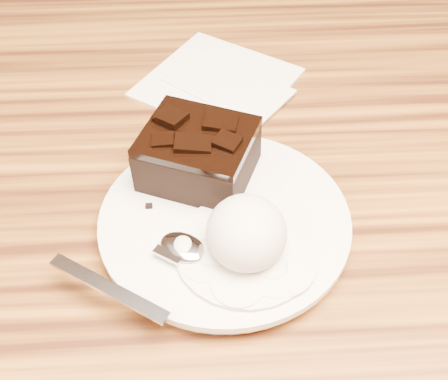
{
  "coord_description": "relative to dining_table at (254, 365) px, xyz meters",
  "views": [
    {
      "loc": [
        -0.06,
        -0.39,
        1.14
      ],
      "look_at": [
        -0.04,
        -0.05,
        0.79
      ],
      "focal_mm": 47.82,
      "sensor_mm": 36.0,
      "label": 1
    }
  ],
  "objects": [
    {
      "name": "dining_table",
      "position": [
        0.0,
        0.0,
        0.0
      ],
      "size": [
        1.2,
        0.8,
        0.75
      ],
      "primitive_type": null,
      "color": "#3A1D0F",
      "rests_on": "floor"
    },
    {
      "name": "plate",
      "position": [
        -0.04,
        -0.06,
        0.38
      ],
      "size": [
        0.21,
        0.21,
        0.02
      ],
      "primitive_type": "cylinder",
      "color": "white",
      "rests_on": "dining_table"
    },
    {
      "name": "brownie",
      "position": [
        -0.06,
        -0.01,
        0.41
      ],
      "size": [
        0.11,
        0.11,
        0.04
      ],
      "primitive_type": "cube",
      "rotation": [
        0.0,
        0.0,
        -0.39
      ],
      "color": "black",
      "rests_on": "plate"
    },
    {
      "name": "ice_cream_scoop",
      "position": [
        -0.03,
        -0.1,
        0.41
      ],
      "size": [
        0.06,
        0.07,
        0.05
      ],
      "primitive_type": "ellipsoid",
      "color": "silver",
      "rests_on": "plate"
    },
    {
      "name": "melt_puddle",
      "position": [
        -0.03,
        -0.1,
        0.39
      ],
      "size": [
        0.11,
        0.11,
        0.0
      ],
      "primitive_type": "cylinder",
      "color": "white",
      "rests_on": "plate"
    },
    {
      "name": "spoon",
      "position": [
        -0.08,
        -0.1,
        0.4
      ],
      "size": [
        0.15,
        0.11,
        0.01
      ],
      "primitive_type": null,
      "rotation": [
        0.0,
        0.0,
        0.99
      ],
      "color": "silver",
      "rests_on": "plate"
    },
    {
      "name": "napkin",
      "position": [
        -0.04,
        0.14,
        0.38
      ],
      "size": [
        0.2,
        0.2,
        0.01
      ],
      "primitive_type": "cube",
      "rotation": [
        0.0,
        0.0,
        -0.61
      ],
      "color": "white",
      "rests_on": "dining_table"
    },
    {
      "name": "crumb_a",
      "position": [
        -0.06,
        -0.12,
        0.39
      ],
      "size": [
        0.01,
        0.01,
        0.0
      ],
      "primitive_type": "cube",
      "rotation": [
        0.0,
        0.0,
        0.71
      ],
      "color": "black",
      "rests_on": "plate"
    },
    {
      "name": "crumb_b",
      "position": [
        0.01,
        -0.1,
        0.39
      ],
      "size": [
        0.01,
        0.01,
        0.0
      ],
      "primitive_type": "cube",
      "rotation": [
        0.0,
        0.0,
        0.52
      ],
      "color": "black",
      "rests_on": "plate"
    },
    {
      "name": "crumb_c",
      "position": [
        -0.11,
        -0.05,
        0.39
      ],
      "size": [
        0.01,
        0.0,
        0.0
      ],
      "primitive_type": "cube",
      "rotation": [
        0.0,
        0.0,
        0.03
      ],
      "color": "black",
      "rests_on": "plate"
    }
  ]
}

